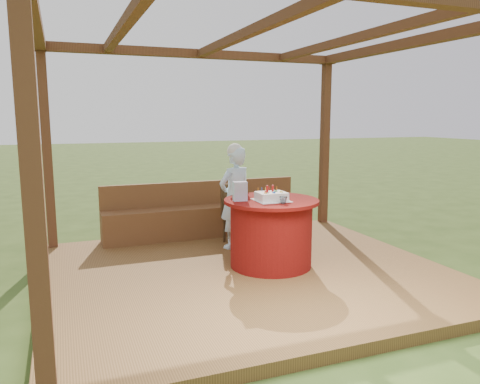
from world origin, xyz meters
name	(u,v)px	position (x,y,z in m)	size (l,w,h in m)	color
ground	(248,279)	(0.00, 0.00, 0.00)	(60.00, 60.00, 0.00)	#2F4517
deck	(248,274)	(0.00, 0.00, 0.06)	(4.50, 4.00, 0.12)	brown
pergola	(248,68)	(0.00, 0.00, 2.41)	(4.50, 4.00, 2.72)	brown
bench	(205,218)	(0.00, 1.72, 0.38)	(3.00, 0.42, 0.80)	brown
table	(271,232)	(0.31, 0.04, 0.53)	(1.11, 1.11, 0.81)	maroon
chair	(236,211)	(0.30, 1.17, 0.57)	(0.41, 0.41, 0.83)	#3E2813
elderly_woman	(235,196)	(0.19, 0.93, 0.83)	(0.58, 0.47, 1.42)	#ABE2FF
birthday_cake	(271,196)	(0.28, -0.04, 0.98)	(0.38, 0.38, 0.17)	white
gift_bag	(240,191)	(-0.06, 0.09, 1.04)	(0.16, 0.10, 0.22)	#EB98D9
drinking_glass	(283,200)	(0.32, -0.26, 0.97)	(0.09, 0.09, 0.08)	white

